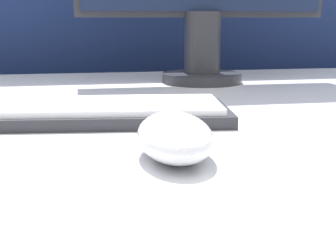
{
  "coord_description": "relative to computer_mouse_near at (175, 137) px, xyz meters",
  "views": [
    {
      "loc": [
        -0.06,
        -0.63,
        0.87
      ],
      "look_at": [
        0.02,
        -0.17,
        0.76
      ],
      "focal_mm": 50.0,
      "sensor_mm": 36.0,
      "label": 1
    }
  ],
  "objects": [
    {
      "name": "partition_panel",
      "position": [
        -0.02,
        0.89,
        -0.04
      ],
      "size": [
        5.0,
        0.03,
        1.45
      ],
      "color": "navy",
      "rests_on": "ground_plane"
    },
    {
      "name": "keyboard",
      "position": [
        -0.1,
        0.2,
        -0.01
      ],
      "size": [
        0.43,
        0.18,
        0.02
      ],
      "rotation": [
        0.0,
        0.0,
        -0.11
      ],
      "color": "#28282D",
      "rests_on": "desk"
    },
    {
      "name": "computer_mouse_near",
      "position": [
        0.0,
        0.0,
        0.0
      ],
      "size": [
        0.07,
        0.12,
        0.04
      ],
      "rotation": [
        0.0,
        0.0,
        -0.01
      ],
      "color": "silver",
      "rests_on": "desk"
    }
  ]
}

